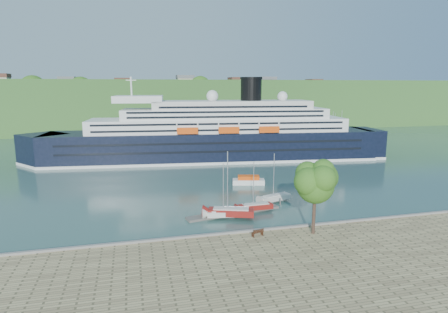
# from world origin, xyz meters

# --- Properties ---
(ground) EXTENTS (400.00, 400.00, 0.00)m
(ground) POSITION_xyz_m (0.00, 0.00, 0.00)
(ground) COLOR #2D514E
(ground) RESTS_ON ground
(far_hillside) EXTENTS (400.00, 50.00, 24.00)m
(far_hillside) POSITION_xyz_m (0.00, 145.00, 12.00)
(far_hillside) COLOR #336227
(far_hillside) RESTS_ON ground
(quay_coping) EXTENTS (220.00, 0.50, 0.30)m
(quay_coping) POSITION_xyz_m (0.00, -0.20, 1.15)
(quay_coping) COLOR slate
(quay_coping) RESTS_ON promenade
(cruise_ship) EXTENTS (107.16, 27.20, 23.83)m
(cruise_ship) POSITION_xyz_m (5.69, 56.93, 11.91)
(cruise_ship) COLOR black
(cruise_ship) RESTS_ON ground
(park_bench) EXTENTS (1.88, 1.10, 1.13)m
(park_bench) POSITION_xyz_m (-0.89, -1.89, 1.57)
(park_bench) COLOR #412312
(park_bench) RESTS_ON promenade
(promenade_tree) EXTENTS (6.89, 6.89, 11.42)m
(promenade_tree) POSITION_xyz_m (6.99, -2.89, 6.71)
(promenade_tree) COLOR #275C18
(promenade_tree) RESTS_ON promenade
(floating_pontoon) EXTENTS (16.88, 5.32, 0.37)m
(floating_pontoon) POSITION_xyz_m (-0.80, 10.47, 0.19)
(floating_pontoon) COLOR #6A645E
(floating_pontoon) RESTS_ON ground
(sailboat_white_near) EXTENTS (7.09, 3.09, 8.86)m
(sailboat_white_near) POSITION_xyz_m (-2.70, 8.31, 4.43)
(sailboat_white_near) COLOR silver
(sailboat_white_near) RESTS_ON ground
(sailboat_red) EXTENTS (6.56, 1.99, 8.41)m
(sailboat_red) POSITION_xyz_m (3.13, 10.62, 4.20)
(sailboat_red) COLOR maroon
(sailboat_red) RESTS_ON ground
(sailboat_white_far) EXTENTS (7.11, 3.94, 8.86)m
(sailboat_white_far) POSITION_xyz_m (8.30, 14.58, 4.43)
(sailboat_white_far) COLOR silver
(sailboat_white_far) RESTS_ON ground
(tender_launch) EXTENTS (7.41, 4.09, 1.94)m
(tender_launch) POSITION_xyz_m (7.44, 28.14, 0.97)
(tender_launch) COLOR #E74B0D
(tender_launch) RESTS_ON ground
(sailboat_extra) EXTENTS (8.52, 4.86, 10.63)m
(sailboat_extra) POSITION_xyz_m (-1.93, 8.22, 5.31)
(sailboat_extra) COLOR maroon
(sailboat_extra) RESTS_ON ground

